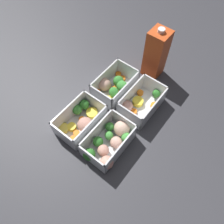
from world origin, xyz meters
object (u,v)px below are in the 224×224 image
Objects in this scene: container_far_left at (81,120)px; juice_carton at (156,54)px; container_far_right at (114,86)px; container_near_left at (110,142)px; container_near_right at (140,103)px.

juice_carton is at bearing -10.15° from container_far_left.
container_far_right is at bearing 158.73° from juice_carton.
juice_carton is (0.17, -0.06, 0.07)m from container_far_right.
container_far_left is at bearing 169.85° from juice_carton.
container_far_right is at bearing 34.87° from container_near_left.
container_near_left is 0.22m from container_far_right.
juice_carton is (0.34, -0.06, 0.07)m from container_far_left.
container_near_right is 0.79× the size of juice_carton.
container_near_right is (0.18, 0.01, -0.00)m from container_near_left.
juice_carton is at bearing 17.52° from container_near_right.
container_near_right is at bearing 2.76° from container_near_left.
container_near_right is 1.00× the size of container_far_right.
container_near_right is 1.00× the size of container_far_left.
container_far_left and container_far_right have the same top height.
container_far_left is (0.00, 0.12, -0.00)m from container_near_left.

